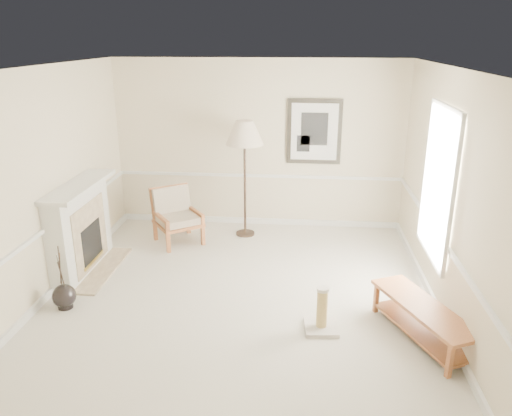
{
  "coord_description": "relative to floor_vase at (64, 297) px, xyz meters",
  "views": [
    {
      "loc": [
        0.76,
        -5.73,
        3.24
      ],
      "look_at": [
        0.15,
        0.7,
        1.0
      ],
      "focal_mm": 35.0,
      "sensor_mm": 36.0,
      "label": 1
    }
  ],
  "objects": [
    {
      "name": "ground",
      "position": [
        2.15,
        0.46,
        -0.16
      ],
      "size": [
        5.5,
        5.5,
        0.0
      ],
      "primitive_type": "plane",
      "color": "silver",
      "rests_on": "ground"
    },
    {
      "name": "scratching_post",
      "position": [
        3.19,
        -0.19,
        0.01
      ],
      "size": [
        0.41,
        0.41,
        0.54
      ],
      "rotation": [
        0.0,
        0.0,
        0.08
      ],
      "color": "silver",
      "rests_on": "ground"
    },
    {
      "name": "armchair",
      "position": [
        0.86,
        2.28,
        0.33
      ],
      "size": [
        0.97,
        0.98,
        0.9
      ],
      "rotation": [
        0.0,
        0.0,
        0.63
      ],
      "color": "#9F5A33",
      "rests_on": "ground"
    },
    {
      "name": "floor_vase",
      "position": [
        0.0,
        0.0,
        0.0
      ],
      "size": [
        0.29,
        0.29,
        0.85
      ],
      "rotation": [
        0.0,
        0.0,
        0.27
      ],
      "color": "black",
      "rests_on": "ground"
    },
    {
      "name": "fireplace",
      "position": [
        -0.19,
        1.06,
        0.48
      ],
      "size": [
        0.64,
        1.64,
        1.31
      ],
      "color": "white",
      "rests_on": "ground"
    },
    {
      "name": "floor_lamp",
      "position": [
        1.97,
        2.65,
        1.55
      ],
      "size": [
        0.77,
        0.77,
        1.96
      ],
      "rotation": [
        0.0,
        0.0,
        0.31
      ],
      "color": "black",
      "rests_on": "ground"
    },
    {
      "name": "bench",
      "position": [
        4.3,
        -0.27,
        0.12
      ],
      "size": [
        1.01,
        1.51,
        0.42
      ],
      "rotation": [
        0.0,
        0.0,
        0.43
      ],
      "color": "#9F5A33",
      "rests_on": "ground"
    },
    {
      "name": "room",
      "position": [
        2.29,
        0.54,
        1.71
      ],
      "size": [
        5.04,
        5.54,
        2.92
      ],
      "color": "beige",
      "rests_on": "ground"
    }
  ]
}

